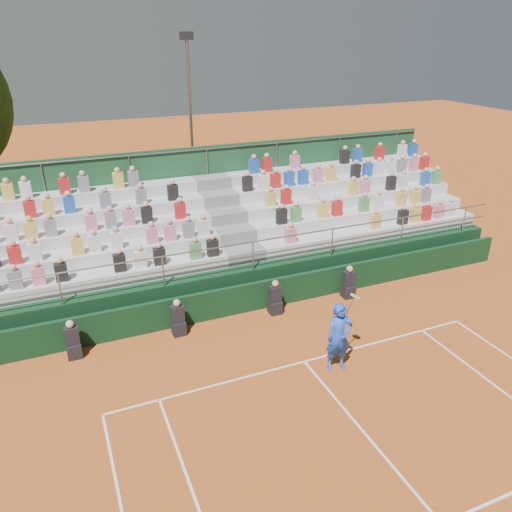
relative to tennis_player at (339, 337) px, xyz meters
name	(u,v)px	position (x,y,z in m)	size (l,w,h in m)	color
ground	(304,362)	(-0.70, 0.57, -0.99)	(90.00, 90.00, 0.00)	#B2521D
courtside_wall	(260,295)	(-0.70, 3.77, -0.49)	(20.00, 0.15, 1.00)	black
line_officials	(227,310)	(-2.02, 3.32, -0.51)	(9.45, 0.40, 1.19)	black
grandstand	(226,244)	(-0.71, 7.01, 0.10)	(20.00, 5.20, 4.40)	black
tennis_player	(339,337)	(0.00, 0.00, 0.00)	(0.92, 0.57, 2.22)	blue
floodlight_mast	(190,113)	(0.22, 14.38, 3.92)	(0.60, 0.25, 8.46)	gray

